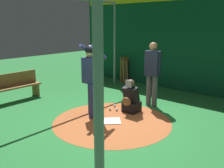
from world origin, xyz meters
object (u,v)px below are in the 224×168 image
home_plate (112,121)px  baseball_1 (115,106)px  baseball_2 (110,109)px  bench (10,87)px  bat_rack (126,70)px  baseball_0 (117,109)px  umpire (152,71)px  catcher (131,99)px  batter (91,73)px

home_plate → baseball_1: (-0.87, -0.65, 0.03)m
baseball_2 → bench: bearing=-65.5°
bench → baseball_1: 3.31m
home_plate → bat_rack: (-3.67, -2.37, 0.49)m
baseball_1 → home_plate: bearing=36.5°
home_plate → baseball_0: baseball_0 is taller
baseball_0 → baseball_1: 0.34m
bat_rack → baseball_1: (2.80, 1.72, -0.45)m
bench → baseball_1: size_ratio=26.25×
baseball_2 → umpire: bearing=149.1°
bench → catcher: bearing=115.1°
batter → umpire: batter is taller
bat_rack → bench: size_ratio=0.54×
bench → baseball_2: bearing=114.5°
catcher → bench: catcher is taller
bat_rack → baseball_2: bearing=30.3°
catcher → bat_rack: size_ratio=0.87×
batter → umpire: size_ratio=1.17×
bat_rack → baseball_1: 3.32m
baseball_0 → baseball_1: size_ratio=1.00×
batter → catcher: (-0.87, 0.63, -0.77)m
umpire → baseball_1: size_ratio=25.03×
batter → bench: size_ratio=1.12×
catcher → bat_rack: bearing=-140.6°
bat_rack → baseball_1: size_ratio=14.20×
catcher → bat_rack: 3.67m
umpire → catcher: bearing=-10.0°
catcher → umpire: size_ratio=0.49×
home_plate → bench: bench is taller
home_plate → umpire: bearing=176.7°
bench → umpire: bearing=124.1°
umpire → baseball_0: (1.01, -0.48, -1.01)m
baseball_1 → baseball_2: (0.31, 0.09, 0.00)m
home_plate → baseball_0: size_ratio=5.68×
catcher → umpire: umpire is taller
bat_rack → baseball_0: size_ratio=14.20×
umpire → bat_rack: size_ratio=1.76×
umpire → bat_rack: (-2.01, -2.47, -0.55)m
umpire → baseball_0: 1.50m
umpire → baseball_2: bearing=-30.9°
catcher → bat_rack: bat_rack is taller
bench → baseball_0: bearing=114.7°
baseball_1 → catcher: bearing=86.8°
catcher → home_plate: bearing=3.2°
batter → bat_rack: 4.12m
batter → baseball_1: 1.41m
baseball_0 → baseball_2: 0.19m
home_plate → baseball_0: bearing=-149.2°
umpire → baseball_2: 1.62m
umpire → baseball_2: (1.09, -0.65, -1.01)m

